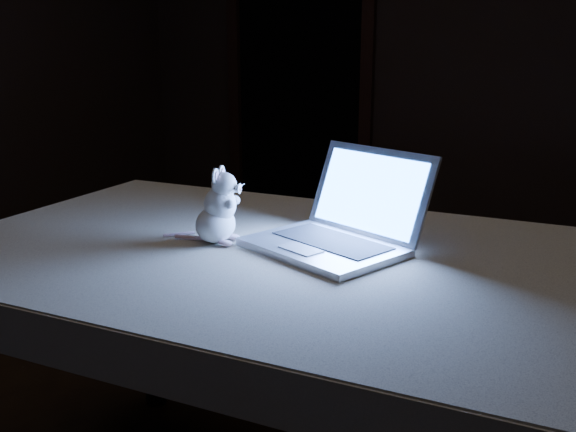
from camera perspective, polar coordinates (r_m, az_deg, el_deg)
The scene contains 6 objects.
back_wall at distance 4.01m, azimuth 15.69°, elevation 13.66°, with size 4.50×0.04×2.60m, color black.
doorway at distance 4.38m, azimuth 0.99°, elevation 11.18°, with size 1.06×0.36×2.13m, color black, non-canonical shape.
table at distance 1.86m, azimuth -2.43°, elevation -15.35°, with size 1.56×1.00×0.83m, color black, non-canonical shape.
tablecloth at distance 1.74m, azimuth -3.62°, elevation -4.20°, with size 1.67×1.12×0.11m, color beige, non-canonical shape.
laptop at distance 1.62m, azimuth 3.16°, elevation 1.25°, with size 0.38×0.33×0.26m, color silver, non-canonical shape.
plush_mouse at distance 1.71m, azimuth -6.51°, elevation 0.94°, with size 0.15×0.15×0.20m, color white, non-canonical shape.
Camera 1 is at (0.83, -1.42, 1.36)m, focal length 40.00 mm.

